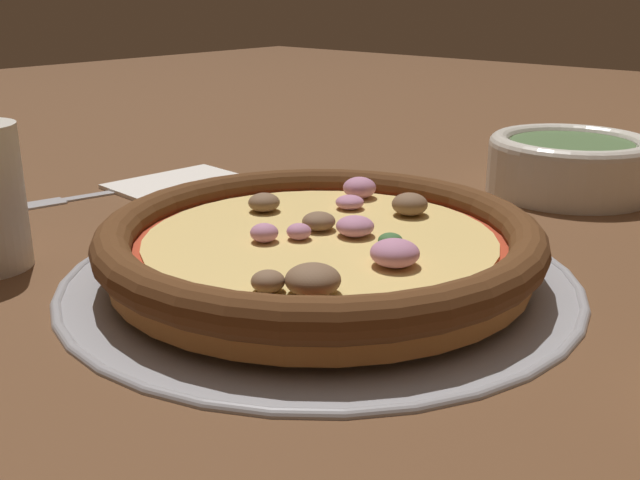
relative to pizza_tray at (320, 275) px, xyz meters
name	(u,v)px	position (x,y,z in m)	size (l,w,h in m)	color
ground_plane	(320,280)	(0.00, 0.00, 0.00)	(3.00, 3.00, 0.00)	brown
pizza_tray	(320,275)	(0.00, 0.00, 0.00)	(0.36, 0.36, 0.01)	#9E9EA3
pizza	(321,243)	(0.00, 0.00, 0.02)	(0.30, 0.30, 0.04)	#A86B33
bowl_far	(570,162)	(-0.33, 0.03, 0.03)	(0.16, 0.16, 0.06)	silver
napkin	(179,181)	(-0.10, -0.28, 0.00)	(0.14, 0.10, 0.01)	white
fork	(104,193)	(-0.03, -0.31, 0.00)	(0.19, 0.06, 0.00)	#B7B7BC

